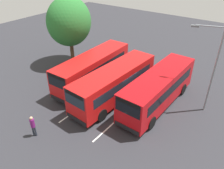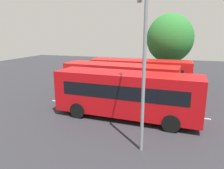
{
  "view_description": "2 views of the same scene",
  "coord_description": "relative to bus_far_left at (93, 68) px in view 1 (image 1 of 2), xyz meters",
  "views": [
    {
      "loc": [
        14.6,
        9.55,
        11.89
      ],
      "look_at": [
        0.96,
        -0.35,
        1.58
      ],
      "focal_mm": 35.35,
      "sensor_mm": 36.0,
      "label": 1
    },
    {
      "loc": [
        -3.98,
        16.3,
        5.54
      ],
      "look_at": [
        0.95,
        1.35,
        1.72
      ],
      "focal_mm": 33.67,
      "sensor_mm": 36.0,
      "label": 2
    }
  ],
  "objects": [
    {
      "name": "lane_stripe_inner_left",
      "position": [
        0.24,
        5.4,
        -1.71
      ],
      "size": [
        12.35,
        0.3,
        0.01
      ],
      "primitive_type": "cube",
      "rotation": [
        0.0,
        0.0,
        -0.01
      ],
      "color": "silver",
      "rests_on": "ground"
    },
    {
      "name": "bus_center_left",
      "position": [
        1.04,
        3.42,
        0.0
      ],
      "size": [
        9.65,
        2.97,
        3.09
      ],
      "rotation": [
        0.0,
        0.0,
        -0.06
      ],
      "color": "red",
      "rests_on": "ground"
    },
    {
      "name": "bus_far_left",
      "position": [
        0.0,
        0.0,
        0.0
      ],
      "size": [
        9.56,
        2.66,
        3.09
      ],
      "rotation": [
        0.0,
        0.0,
        0.02
      ],
      "color": "red",
      "rests_on": "ground"
    },
    {
      "name": "lane_stripe_outer_left",
      "position": [
        0.24,
        1.84,
        -1.71
      ],
      "size": [
        12.35,
        0.3,
        0.01
      ],
      "primitive_type": "cube",
      "rotation": [
        0.0,
        0.0,
        -0.01
      ],
      "color": "silver",
      "rests_on": "ground"
    },
    {
      "name": "ground_plane",
      "position": [
        0.24,
        3.62,
        -1.72
      ],
      "size": [
        63.53,
        63.53,
        0.0
      ],
      "primitive_type": "plane",
      "color": "#2B2B30"
    },
    {
      "name": "pedestrian",
      "position": [
        8.43,
        1.41,
        -0.65
      ],
      "size": [
        0.45,
        0.45,
        1.8
      ],
      "rotation": [
        0.0,
        0.0,
        3.79
      ],
      "color": "#232833",
      "rests_on": "ground"
    },
    {
      "name": "street_lamp",
      "position": [
        -2.12,
        10.47,
        2.53
      ],
      "size": [
        0.94,
        2.32,
        7.35
      ],
      "rotation": [
        0.0,
        0.0,
        -1.24
      ],
      "color": "gray",
      "rests_on": "ground"
    },
    {
      "name": "bus_center_right",
      "position": [
        -0.44,
        7.01,
        0.0
      ],
      "size": [
        9.6,
        2.8,
        3.09
      ],
      "rotation": [
        0.0,
        0.0,
        -0.04
      ],
      "color": "#B70C11",
      "rests_on": "ground"
    },
    {
      "name": "depot_tree",
      "position": [
        -2.36,
        -5.26,
        3.28
      ],
      "size": [
        5.23,
        4.71,
        7.76
      ],
      "color": "#4C3823",
      "rests_on": "ground"
    }
  ]
}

